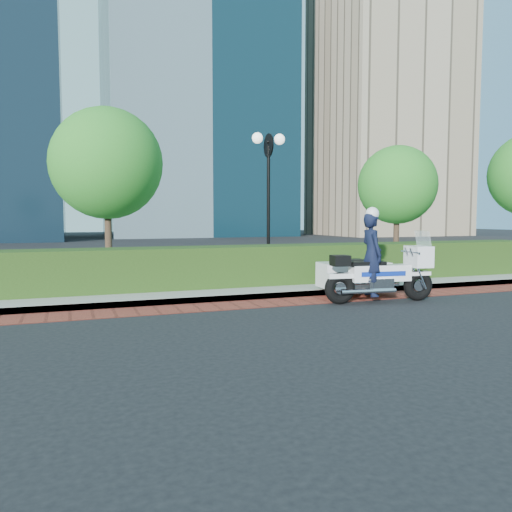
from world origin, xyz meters
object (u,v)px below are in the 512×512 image
object	(u,v)px
lamppost	(268,181)
police_motorcycle	(368,268)
tree_c	(397,185)
tree_b	(107,164)

from	to	relation	value
lamppost	police_motorcycle	world-z (taller)	lamppost
lamppost	tree_c	bearing A→B (deg)	13.30
tree_b	tree_c	bearing A→B (deg)	-0.00
tree_b	police_motorcycle	bearing A→B (deg)	-45.28
lamppost	police_motorcycle	xyz separation A→B (m)	(0.82, -4.07, -2.23)
tree_c	tree_b	bearing A→B (deg)	180.00
tree_b	police_motorcycle	distance (m)	8.03
lamppost	tree_b	distance (m)	4.71
police_motorcycle	lamppost	bearing A→B (deg)	107.75
lamppost	tree_b	bearing A→B (deg)	163.89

